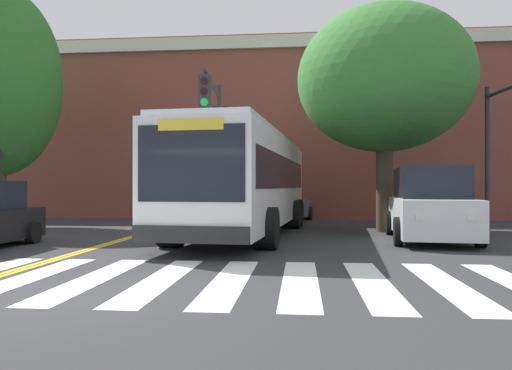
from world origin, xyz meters
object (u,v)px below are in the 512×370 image
car_white_far_lane (429,206)px  traffic_light_overhead (214,125)px  car_grey_behind_bus (295,202)px  street_tree_curbside_large (384,80)px  city_bus (246,181)px

car_white_far_lane → traffic_light_overhead: size_ratio=0.99×
car_white_far_lane → car_grey_behind_bus: bearing=112.7°
street_tree_curbside_large → car_white_far_lane: bearing=-72.5°
city_bus → car_grey_behind_bus: city_bus is taller
city_bus → car_white_far_lane: size_ratio=2.29×
street_tree_curbside_large → traffic_light_overhead: bearing=-168.6°
car_white_far_lane → street_tree_curbside_large: size_ratio=0.67×
car_white_far_lane → city_bus: bearing=167.7°
car_grey_behind_bus → traffic_light_overhead: (-2.50, -8.23, 2.80)m
city_bus → traffic_light_overhead: 2.20m
car_white_far_lane → car_grey_behind_bus: car_white_far_lane is taller
traffic_light_overhead → city_bus: bearing=-16.9°
city_bus → car_white_far_lane: bearing=-12.3°
car_white_far_lane → street_tree_curbside_large: (-0.85, 2.70, 4.21)m
traffic_light_overhead → car_grey_behind_bus: bearing=73.1°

